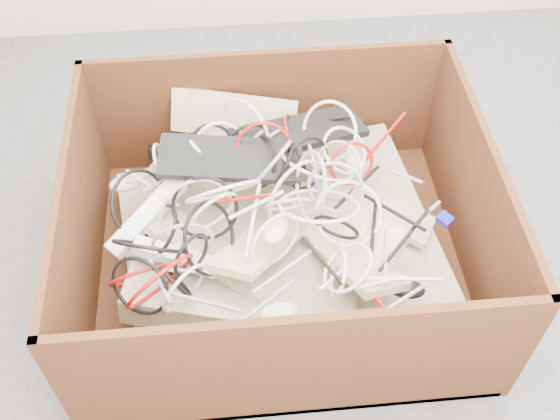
{
  "coord_description": "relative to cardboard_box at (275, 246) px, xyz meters",
  "views": [
    {
      "loc": [
        -0.37,
        -1.4,
        1.98
      ],
      "look_at": [
        -0.24,
        0.01,
        0.3
      ],
      "focal_mm": 42.8,
      "sensor_mm": 36.0,
      "label": 1
    }
  ],
  "objects": [
    {
      "name": "power_strip_right",
      "position": [
        -0.32,
        -0.15,
        0.18
      ],
      "size": [
        0.27,
        0.14,
        0.09
      ],
      "primitive_type": "cube",
      "rotation": [
        -0.1,
        0.17,
        -0.33
      ],
      "color": "white",
      "rests_on": "keyboard_pile"
    },
    {
      "name": "cable_tangle",
      "position": [
        -0.09,
        0.01,
        0.26
      ],
      "size": [
        1.07,
        0.92,
        0.45
      ],
      "color": "silver",
      "rests_on": "keyboard_pile"
    },
    {
      "name": "ground",
      "position": [
        0.26,
        0.01,
        -0.13
      ],
      "size": [
        3.0,
        3.0,
        0.0
      ],
      "primitive_type": "plane",
      "color": "#4B4B4D",
      "rests_on": "ground"
    },
    {
      "name": "cardboard_box",
      "position": [
        0.0,
        0.0,
        0.0
      ],
      "size": [
        1.33,
        1.11,
        0.57
      ],
      "color": "#3B1D0E",
      "rests_on": "ground"
    },
    {
      "name": "power_strip_left",
      "position": [
        -0.41,
        -0.0,
        0.21
      ],
      "size": [
        0.27,
        0.27,
        0.13
      ],
      "primitive_type": "cube",
      "rotation": [
        0.14,
        -0.26,
        0.77
      ],
      "color": "white",
      "rests_on": "keyboard_pile"
    },
    {
      "name": "mice_scatter",
      "position": [
        0.0,
        -0.06,
        0.22
      ],
      "size": [
        0.98,
        0.68,
        0.2
      ],
      "color": "beige",
      "rests_on": "keyboard_pile"
    },
    {
      "name": "keyboard_pile",
      "position": [
        0.02,
        0.05,
        0.15
      ],
      "size": [
        1.09,
        1.06,
        0.36
      ],
      "color": "beige",
      "rests_on": "cardboard_box"
    },
    {
      "name": "vga_plug",
      "position": [
        0.53,
        -0.1,
        0.21
      ],
      "size": [
        0.06,
        0.06,
        0.03
      ],
      "primitive_type": "cube",
      "rotation": [
        0.09,
        0.14,
        -0.85
      ],
      "color": "#110BB2",
      "rests_on": "keyboard_pile"
    }
  ]
}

